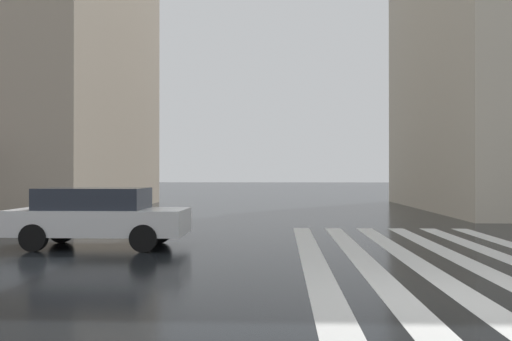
# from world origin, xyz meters

# --- Properties ---
(ground_plane) EXTENTS (220.00, 220.00, 0.00)m
(ground_plane) POSITION_xyz_m (0.00, 0.00, 0.00)
(ground_plane) COLOR black
(zebra_crossing) EXTENTS (13.00, 5.50, 0.01)m
(zebra_crossing) POSITION_xyz_m (4.00, -0.59, 0.00)
(zebra_crossing) COLOR silver
(zebra_crossing) RESTS_ON ground_plane
(car_white) EXTENTS (1.85, 4.10, 1.41)m
(car_white) POSITION_xyz_m (5.50, 6.91, 0.76)
(car_white) COLOR silver
(car_white) RESTS_ON ground_plane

